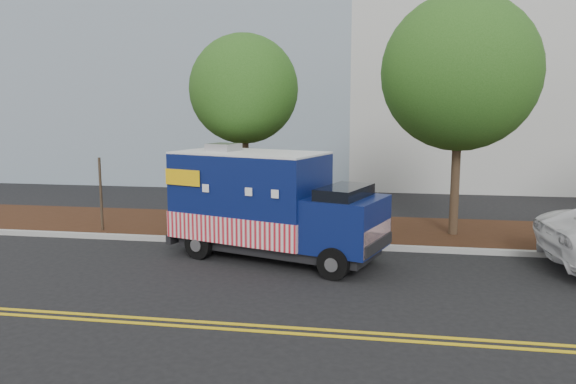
# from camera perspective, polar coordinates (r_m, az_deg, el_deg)

# --- Properties ---
(ground) EXTENTS (120.00, 120.00, 0.00)m
(ground) POSITION_cam_1_polar(r_m,az_deg,el_deg) (14.86, -4.36, -6.69)
(ground) COLOR black
(ground) RESTS_ON ground
(curb) EXTENTS (120.00, 0.18, 0.15)m
(curb) POSITION_cam_1_polar(r_m,az_deg,el_deg) (16.16, -3.17, -5.14)
(curb) COLOR #9E9E99
(curb) RESTS_ON ground
(mulch_strip) EXTENTS (120.00, 4.00, 0.15)m
(mulch_strip) POSITION_cam_1_polar(r_m,az_deg,el_deg) (18.16, -1.72, -3.58)
(mulch_strip) COLOR black
(mulch_strip) RESTS_ON ground
(centerline_near) EXTENTS (120.00, 0.10, 0.01)m
(centerline_near) POSITION_cam_1_polar(r_m,az_deg,el_deg) (10.81, -10.13, -12.77)
(centerline_near) COLOR gold
(centerline_near) RESTS_ON ground
(centerline_far) EXTENTS (120.00, 0.10, 0.01)m
(centerline_far) POSITION_cam_1_polar(r_m,az_deg,el_deg) (10.59, -10.60, -13.25)
(centerline_far) COLOR gold
(centerline_far) RESTS_ON ground
(tree_b) EXTENTS (3.40, 3.40, 6.17)m
(tree_b) POSITION_cam_1_polar(r_m,az_deg,el_deg) (17.77, -4.50, 10.35)
(tree_b) COLOR #38281C
(tree_b) RESTS_ON ground
(tree_c) EXTENTS (4.51, 4.51, 7.15)m
(tree_c) POSITION_cam_1_polar(r_m,az_deg,el_deg) (17.19, 17.08, 11.50)
(tree_c) COLOR #38281C
(tree_c) RESTS_ON ground
(sign_post) EXTENTS (0.06, 0.06, 2.40)m
(sign_post) POSITION_cam_1_polar(r_m,az_deg,el_deg) (18.10, -18.46, -0.45)
(sign_post) COLOR #473828
(sign_post) RESTS_ON ground
(food_truck) EXTENTS (5.95, 3.69, 2.96)m
(food_truck) POSITION_cam_1_polar(r_m,az_deg,el_deg) (14.58, -2.22, -1.57)
(food_truck) COLOR black
(food_truck) RESTS_ON ground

